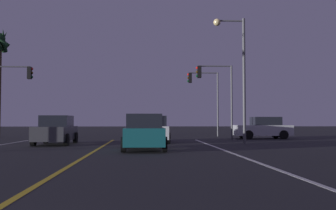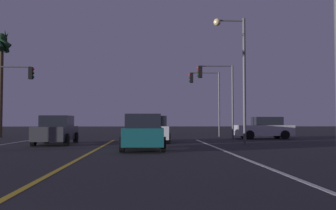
# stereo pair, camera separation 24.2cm
# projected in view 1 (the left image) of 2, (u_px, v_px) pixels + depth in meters

# --- Properties ---
(lane_edge_right) EXTENTS (0.16, 31.80, 0.01)m
(lane_edge_right) POSITION_uv_depth(u_px,v_px,m) (262.00, 164.00, 12.13)
(lane_edge_right) COLOR silver
(lane_edge_right) RESTS_ON ground
(lane_center_divider) EXTENTS (0.16, 31.80, 0.01)m
(lane_center_divider) POSITION_uv_depth(u_px,v_px,m) (71.00, 165.00, 11.77)
(lane_center_divider) COLOR gold
(lane_center_divider) RESTS_ON ground
(car_lead_same_lane) EXTENTS (2.02, 4.30, 1.70)m
(car_lead_same_lane) POSITION_uv_depth(u_px,v_px,m) (144.00, 133.00, 18.03)
(car_lead_same_lane) COLOR black
(car_lead_same_lane) RESTS_ON ground
(car_oncoming) EXTENTS (2.02, 4.30, 1.70)m
(car_oncoming) POSITION_uv_depth(u_px,v_px,m) (56.00, 130.00, 22.37)
(car_oncoming) COLOR black
(car_oncoming) RESTS_ON ground
(car_ahead_far) EXTENTS (2.02, 4.30, 1.70)m
(car_ahead_far) POSITION_uv_depth(u_px,v_px,m) (153.00, 130.00, 24.27)
(car_ahead_far) COLOR black
(car_ahead_far) RESTS_ON ground
(car_crossing_side) EXTENTS (4.30, 2.02, 1.70)m
(car_crossing_side) POSITION_uv_depth(u_px,v_px,m) (263.00, 128.00, 29.65)
(car_crossing_side) COLOR black
(car_crossing_side) RESTS_ON ground
(traffic_light_near_right) EXTENTS (2.78, 0.36, 5.59)m
(traffic_light_near_right) POSITION_uv_depth(u_px,v_px,m) (215.00, 85.00, 28.76)
(traffic_light_near_right) COLOR #4C4C51
(traffic_light_near_right) RESTS_ON ground
(traffic_light_near_left) EXTENTS (2.99, 0.36, 5.41)m
(traffic_light_near_left) POSITION_uv_depth(u_px,v_px,m) (12.00, 85.00, 27.84)
(traffic_light_near_left) COLOR #4C4C51
(traffic_light_near_left) RESTS_ON ground
(traffic_light_far_right) EXTENTS (2.82, 0.36, 5.77)m
(traffic_light_far_right) POSITION_uv_depth(u_px,v_px,m) (204.00, 89.00, 34.25)
(traffic_light_far_right) COLOR #4C4C51
(traffic_light_far_right) RESTS_ON ground
(street_lamp_right_far) EXTENTS (1.95, 0.44, 7.61)m
(street_lamp_right_far) POSITION_uv_depth(u_px,v_px,m) (237.00, 64.00, 23.05)
(street_lamp_right_far) COLOR #4C4C51
(street_lamp_right_far) RESTS_ON ground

